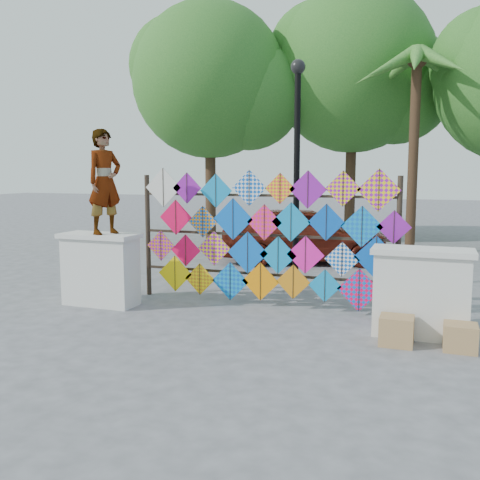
{
  "coord_description": "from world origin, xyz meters",
  "views": [
    {
      "loc": [
        2.82,
        -8.12,
        2.37
      ],
      "look_at": [
        -0.35,
        0.6,
        1.17
      ],
      "focal_mm": 40.0,
      "sensor_mm": 36.0,
      "label": 1
    }
  ],
  "objects_px": {
    "kite_rack": "(267,238)",
    "sedan": "(304,234)",
    "lamppost": "(297,154)",
    "vendor_woman": "(105,182)"
  },
  "relations": [
    {
      "from": "kite_rack",
      "to": "sedan",
      "type": "distance_m",
      "value": 4.74
    },
    {
      "from": "kite_rack",
      "to": "lamppost",
      "type": "bearing_deg",
      "value": 81.24
    },
    {
      "from": "kite_rack",
      "to": "sedan",
      "type": "xyz_separation_m",
      "value": [
        -0.45,
        4.7,
        -0.48
      ]
    },
    {
      "from": "sedan",
      "to": "lamppost",
      "type": "distance_m",
      "value": 3.99
    },
    {
      "from": "sedan",
      "to": "lamppost",
      "type": "xyz_separation_m",
      "value": [
        0.65,
        -3.42,
        1.95
      ]
    },
    {
      "from": "sedan",
      "to": "lamppost",
      "type": "relative_size",
      "value": 0.98
    },
    {
      "from": "kite_rack",
      "to": "lamppost",
      "type": "height_order",
      "value": "lamppost"
    },
    {
      "from": "vendor_woman",
      "to": "lamppost",
      "type": "relative_size",
      "value": 0.41
    },
    {
      "from": "vendor_woman",
      "to": "kite_rack",
      "type": "bearing_deg",
      "value": -49.98
    },
    {
      "from": "kite_rack",
      "to": "vendor_woman",
      "type": "xyz_separation_m",
      "value": [
        -2.66,
        -0.93,
        0.97
      ]
    }
  ]
}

